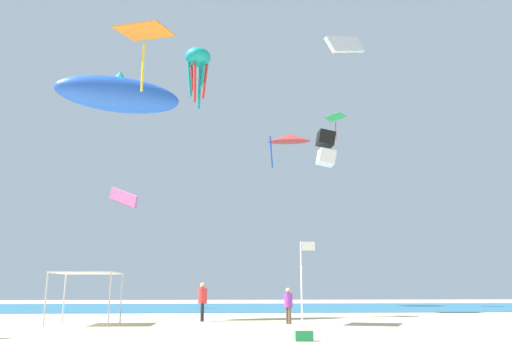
% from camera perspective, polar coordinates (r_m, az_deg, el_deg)
% --- Properties ---
extents(ground, '(110.00, 110.00, 0.10)m').
position_cam_1_polar(ground, '(20.23, 3.56, -17.24)').
color(ground, beige).
extents(ocean_strip, '(110.00, 21.66, 0.03)m').
position_cam_1_polar(ocean_strip, '(45.97, -0.56, -14.53)').
color(ocean_strip, '#1E6B93').
rests_on(ocean_strip, ground).
extents(canopy_tent, '(2.80, 2.70, 2.35)m').
position_cam_1_polar(canopy_tent, '(25.32, -18.39, -10.57)').
color(canopy_tent, '#B2B2B7').
rests_on(canopy_tent, ground).
extents(person_near_tent, '(0.45, 0.51, 1.91)m').
position_cam_1_polar(person_near_tent, '(26.60, -6.01, -13.54)').
color(person_near_tent, black).
rests_on(person_near_tent, ground).
extents(person_leftmost, '(0.39, 0.43, 1.65)m').
position_cam_1_polar(person_leftmost, '(24.47, 3.65, -14.04)').
color(person_leftmost, brown).
rests_on(person_leftmost, ground).
extents(banner_flag, '(0.61, 0.06, 3.47)m').
position_cam_1_polar(banner_flag, '(20.88, 5.30, -11.15)').
color(banner_flag, silver).
rests_on(banner_flag, ground).
extents(cooler_box, '(0.57, 0.37, 0.35)m').
position_cam_1_polar(cooler_box, '(16.81, 5.38, -17.40)').
color(cooler_box, '#1E8C4C').
rests_on(cooler_box, ground).
extents(kite_diamond_green, '(2.28, 2.28, 2.35)m').
position_cam_1_polar(kite_diamond_green, '(49.96, 8.89, 6.35)').
color(kite_diamond_green, green).
extents(kite_parafoil_pink, '(2.88, 2.37, 2.14)m').
position_cam_1_polar(kite_parafoil_pink, '(45.31, -14.63, -2.41)').
color(kite_parafoil_pink, pink).
extents(kite_box_black, '(1.37, 1.21, 2.60)m').
position_cam_1_polar(kite_box_black, '(36.93, 7.84, 3.06)').
color(kite_box_black, black).
extents(kite_delta_red, '(4.99, 5.04, 3.49)m').
position_cam_1_polar(kite_delta_red, '(50.38, 3.73, 4.22)').
color(kite_delta_red, red).
extents(kite_octopus_teal, '(2.35, 2.35, 3.93)m').
position_cam_1_polar(kite_octopus_teal, '(34.30, -6.54, 12.71)').
color(kite_octopus_teal, teal).
extents(kite_inflatable_blue, '(7.47, 4.11, 2.55)m').
position_cam_1_polar(kite_inflatable_blue, '(31.43, -15.12, 8.79)').
color(kite_inflatable_blue, blue).
extents(kite_diamond_orange, '(3.03, 3.01, 3.51)m').
position_cam_1_polar(kite_diamond_orange, '(27.64, -12.40, 15.19)').
color(kite_diamond_orange, orange).
extents(kite_parafoil_white, '(4.47, 3.56, 3.25)m').
position_cam_1_polar(kite_parafoil_white, '(46.99, 9.97, 14.20)').
color(kite_parafoil_white, white).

